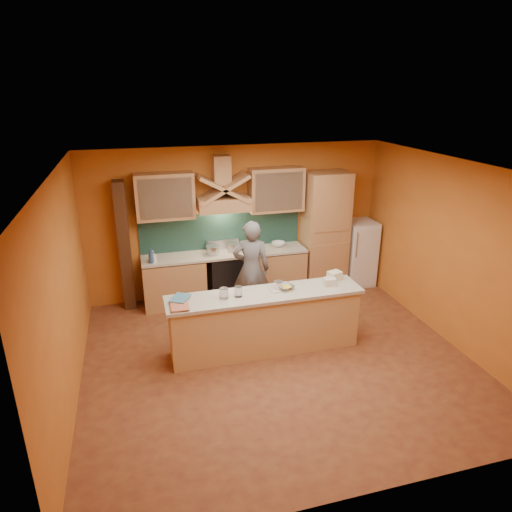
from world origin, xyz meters
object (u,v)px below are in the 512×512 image
object	(u,v)px
kitchen_scale	(278,286)
stove	(226,276)
person	(251,269)
fridge	(358,253)
mixing_bowl	(285,287)

from	to	relation	value
kitchen_scale	stove	bearing A→B (deg)	120.44
person	kitchen_scale	world-z (taller)	person
fridge	person	distance (m)	2.52
stove	kitchen_scale	size ratio (longest dim) A/B	6.94
fridge	kitchen_scale	world-z (taller)	fridge
stove	fridge	bearing A→B (deg)	0.00
fridge	kitchen_scale	distance (m)	2.93
kitchen_scale	mixing_bowl	bearing A→B (deg)	4.47
stove	person	distance (m)	0.89
stove	mixing_bowl	world-z (taller)	mixing_bowl
stove	fridge	world-z (taller)	fridge
mixing_bowl	fridge	bearing A→B (deg)	40.23
mixing_bowl	stove	bearing A→B (deg)	106.02
kitchen_scale	fridge	bearing A→B (deg)	55.78
fridge	kitchen_scale	bearing A→B (deg)	-141.35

